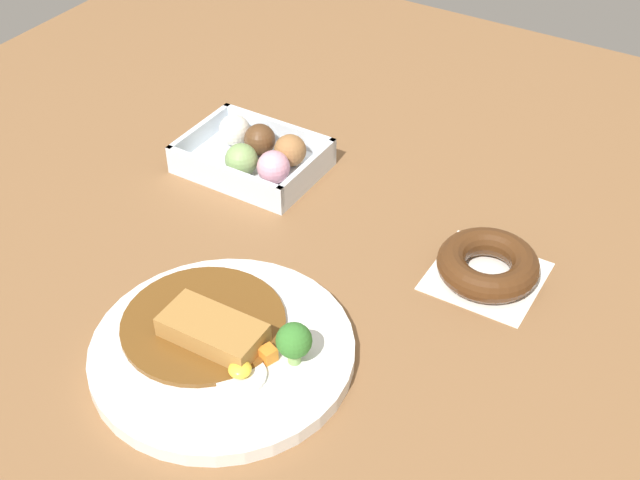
% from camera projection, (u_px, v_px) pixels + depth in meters
% --- Properties ---
extents(ground_plane, '(1.60, 1.60, 0.00)m').
position_uv_depth(ground_plane, '(304.00, 286.00, 1.01)').
color(ground_plane, brown).
extents(curry_plate, '(0.29, 0.29, 0.07)m').
position_uv_depth(curry_plate, '(222.00, 347.00, 0.91)').
color(curry_plate, white).
rests_on(curry_plate, ground_plane).
extents(donut_box, '(0.19, 0.14, 0.06)m').
position_uv_depth(donut_box, '(256.00, 155.00, 1.18)').
color(donut_box, silver).
rests_on(donut_box, ground_plane).
extents(chocolate_ring_donut, '(0.13, 0.13, 0.04)m').
position_uv_depth(chocolate_ring_donut, '(488.00, 265.00, 1.01)').
color(chocolate_ring_donut, white).
rests_on(chocolate_ring_donut, ground_plane).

